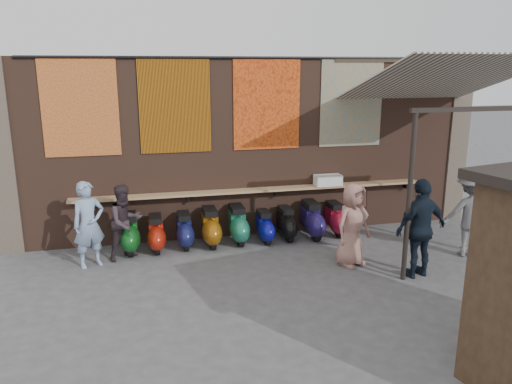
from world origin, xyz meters
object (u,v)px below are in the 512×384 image
at_px(shopper_tan, 353,225).
at_px(shopper_navy, 421,228).
at_px(scooter_stool_2, 185,231).
at_px(scooter_stool_6, 286,224).
at_px(scooter_stool_3, 211,228).
at_px(scooter_stool_7, 312,220).
at_px(scooter_stool_1, 156,234).
at_px(scooter_stool_5, 265,227).
at_px(shopper_grey, 471,214).
at_px(diner_left, 89,224).
at_px(shelf_box, 328,180).
at_px(diner_right, 125,222).
at_px(scooter_stool_8, 335,219).
at_px(scooter_stool_4, 238,225).
at_px(scooter_stool_0, 130,234).

bearing_deg(shopper_tan, shopper_navy, -62.58).
relative_size(scooter_stool_2, shopper_navy, 0.42).
distance_m(scooter_stool_2, scooter_stool_6, 2.28).
height_order(scooter_stool_3, scooter_stool_6, scooter_stool_3).
relative_size(scooter_stool_7, shopper_navy, 0.47).
bearing_deg(shopper_navy, scooter_stool_1, -39.27).
xyz_separation_m(scooter_stool_5, shopper_grey, (3.87, -1.77, 0.55)).
bearing_deg(diner_left, shelf_box, -14.58).
relative_size(shelf_box, diner_right, 0.40).
relative_size(scooter_stool_7, scooter_stool_8, 1.10).
distance_m(scooter_stool_2, scooter_stool_5, 1.76).
bearing_deg(scooter_stool_4, scooter_stool_3, -175.91).
relative_size(shelf_box, scooter_stool_7, 0.71).
bearing_deg(diner_right, scooter_stool_3, -21.62).
bearing_deg(scooter_stool_4, scooter_stool_0, -178.77).
relative_size(shopper_grey, shopper_tan, 1.08).
relative_size(shelf_box, scooter_stool_4, 0.72).
xyz_separation_m(scooter_stool_7, diner_left, (-4.76, -0.58, 0.44)).
relative_size(scooter_stool_6, shopper_grey, 0.42).
height_order(diner_left, shopper_tan, diner_left).
bearing_deg(scooter_stool_0, diner_left, -141.27).
xyz_separation_m(scooter_stool_3, diner_left, (-2.44, -0.60, 0.44)).
distance_m(scooter_stool_6, diner_right, 3.53).
height_order(scooter_stool_5, shopper_grey, shopper_grey).
xyz_separation_m(scooter_stool_3, shopper_tan, (2.53, -1.72, 0.42)).
bearing_deg(scooter_stool_6, shopper_grey, -28.85).
relative_size(scooter_stool_0, scooter_stool_4, 0.99).
height_order(diner_left, shopper_navy, shopper_navy).
bearing_deg(scooter_stool_3, scooter_stool_2, 176.85).
xyz_separation_m(scooter_stool_2, scooter_stool_6, (2.28, 0.00, -0.01)).
distance_m(scooter_stool_4, scooter_stool_6, 1.11).
xyz_separation_m(shelf_box, scooter_stool_3, (-2.80, -0.30, -0.84)).
distance_m(scooter_stool_1, scooter_stool_6, 2.89).
bearing_deg(diner_left, scooter_stool_5, -15.65).
relative_size(scooter_stool_0, scooter_stool_1, 1.09).
height_order(scooter_stool_6, scooter_stool_7, scooter_stool_7).
bearing_deg(shopper_grey, scooter_stool_7, -12.82).
xyz_separation_m(scooter_stool_2, scooter_stool_4, (1.17, 0.01, 0.04)).
bearing_deg(scooter_stool_0, shopper_tan, -22.07).
height_order(shelf_box, scooter_stool_7, shelf_box).
height_order(scooter_stool_0, scooter_stool_4, scooter_stool_4).
bearing_deg(shopper_navy, scooter_stool_7, -75.85).
height_order(scooter_stool_0, diner_right, diner_right).
distance_m(shopper_navy, shopper_grey, 1.71).
distance_m(scooter_stool_2, shopper_navy, 4.83).
distance_m(scooter_stool_0, scooter_stool_8, 4.61).
height_order(shelf_box, scooter_stool_6, shelf_box).
relative_size(scooter_stool_4, scooter_stool_6, 1.14).
height_order(scooter_stool_0, scooter_stool_8, scooter_stool_0).
xyz_separation_m(shelf_box, scooter_stool_2, (-3.36, -0.27, -0.88)).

